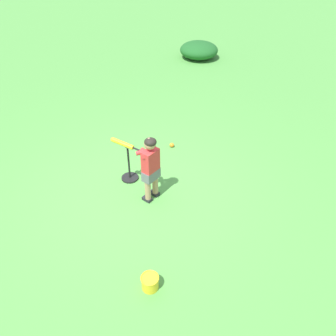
{
  "coord_description": "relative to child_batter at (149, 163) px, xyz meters",
  "views": [
    {
      "loc": [
        3.62,
        -1.85,
        3.5
      ],
      "look_at": [
        0.25,
        0.43,
        0.45
      ],
      "focal_mm": 36.11,
      "sensor_mm": 36.0,
      "label": 1
    }
  ],
  "objects": [
    {
      "name": "toy_bucket",
      "position": [
        1.35,
        -0.83,
        -0.55
      ],
      "size": [
        0.22,
        0.22,
        0.19
      ],
      "color": "yellow",
      "rests_on": "ground"
    },
    {
      "name": "ground_plane",
      "position": [
        -0.22,
        -0.12,
        -0.65
      ],
      "size": [
        40.0,
        40.0,
        0.0
      ],
      "primitive_type": "plane",
      "color": "#519942"
    },
    {
      "name": "child_batter",
      "position": [
        0.0,
        0.0,
        0.0
      ],
      "size": [
        0.71,
        0.48,
        1.08
      ],
      "color": "#232328",
      "rests_on": "ground"
    },
    {
      "name": "play_ball_near_batter",
      "position": [
        -0.98,
        1.08,
        -0.61
      ],
      "size": [
        0.09,
        0.09,
        0.09
      ],
      "primitive_type": "sphere",
      "color": "orange",
      "rests_on": "ground"
    },
    {
      "name": "shrub_left_background",
      "position": [
        -4.61,
        4.57,
        -0.41
      ],
      "size": [
        1.15,
        1.14,
        0.49
      ],
      "primitive_type": "ellipsoid",
      "color": "#1E5B23",
      "rests_on": "ground"
    },
    {
      "name": "batting_tee",
      "position": [
        -0.58,
        -0.03,
        -0.55
      ],
      "size": [
        0.28,
        0.28,
        0.62
      ],
      "color": "black",
      "rests_on": "ground"
    }
  ]
}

